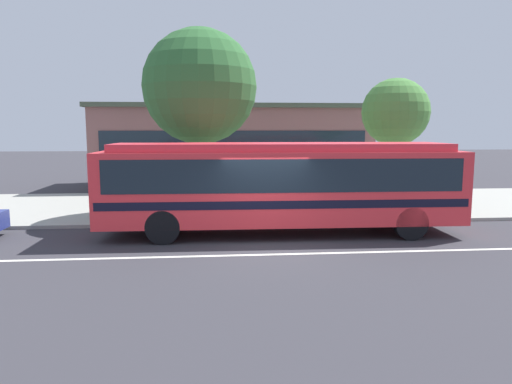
{
  "coord_description": "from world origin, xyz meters",
  "views": [
    {
      "loc": [
        -1.44,
        -12.75,
        3.3
      ],
      "look_at": [
        -0.12,
        2.02,
        1.3
      ],
      "focal_mm": 32.74,
      "sensor_mm": 36.0,
      "label": 1
    }
  ],
  "objects_px": {
    "pedestrian_waiting_near_sign": "(152,190)",
    "bus_stop_sign": "(361,175)",
    "transit_bus": "(281,182)",
    "pedestrian_walking_along_curb": "(192,187)",
    "street_tree_near_stop": "(200,87)",
    "pedestrian_standing_by_tree": "(409,190)",
    "street_tree_mid_block": "(395,113)"
  },
  "relations": [
    {
      "from": "pedestrian_standing_by_tree",
      "to": "street_tree_near_stop",
      "type": "height_order",
      "value": "street_tree_near_stop"
    },
    {
      "from": "bus_stop_sign",
      "to": "pedestrian_standing_by_tree",
      "type": "bearing_deg",
      "value": 5.62
    },
    {
      "from": "pedestrian_waiting_near_sign",
      "to": "bus_stop_sign",
      "type": "xyz_separation_m",
      "value": [
        7.59,
        -0.84,
        0.59
      ]
    },
    {
      "from": "pedestrian_standing_by_tree",
      "to": "street_tree_mid_block",
      "type": "bearing_deg",
      "value": 85.01
    },
    {
      "from": "pedestrian_waiting_near_sign",
      "to": "pedestrian_standing_by_tree",
      "type": "relative_size",
      "value": 1.01
    },
    {
      "from": "bus_stop_sign",
      "to": "transit_bus",
      "type": "bearing_deg",
      "value": -148.15
    },
    {
      "from": "pedestrian_standing_by_tree",
      "to": "street_tree_mid_block",
      "type": "distance_m",
      "value": 3.57
    },
    {
      "from": "transit_bus",
      "to": "pedestrian_waiting_near_sign",
      "type": "bearing_deg",
      "value": 147.06
    },
    {
      "from": "transit_bus",
      "to": "street_tree_near_stop",
      "type": "height_order",
      "value": "street_tree_near_stop"
    },
    {
      "from": "pedestrian_standing_by_tree",
      "to": "bus_stop_sign",
      "type": "bearing_deg",
      "value": -174.38
    },
    {
      "from": "transit_bus",
      "to": "street_tree_mid_block",
      "type": "distance_m",
      "value": 7.17
    },
    {
      "from": "transit_bus",
      "to": "street_tree_near_stop",
      "type": "distance_m",
      "value": 5.31
    },
    {
      "from": "pedestrian_walking_along_curb",
      "to": "street_tree_mid_block",
      "type": "relative_size",
      "value": 0.33
    },
    {
      "from": "pedestrian_waiting_near_sign",
      "to": "street_tree_mid_block",
      "type": "bearing_deg",
      "value": 8.36
    },
    {
      "from": "pedestrian_standing_by_tree",
      "to": "street_tree_mid_block",
      "type": "xyz_separation_m",
      "value": [
        0.18,
        2.07,
        2.9
      ]
    },
    {
      "from": "pedestrian_waiting_near_sign",
      "to": "pedestrian_walking_along_curb",
      "type": "height_order",
      "value": "pedestrian_walking_along_curb"
    },
    {
      "from": "street_tree_mid_block",
      "to": "pedestrian_standing_by_tree",
      "type": "bearing_deg",
      "value": -94.99
    },
    {
      "from": "pedestrian_standing_by_tree",
      "to": "street_tree_mid_block",
      "type": "height_order",
      "value": "street_tree_mid_block"
    },
    {
      "from": "transit_bus",
      "to": "pedestrian_walking_along_curb",
      "type": "relative_size",
      "value": 6.56
    },
    {
      "from": "transit_bus",
      "to": "pedestrian_standing_by_tree",
      "type": "bearing_deg",
      "value": 23.13
    },
    {
      "from": "pedestrian_waiting_near_sign",
      "to": "bus_stop_sign",
      "type": "distance_m",
      "value": 7.66
    },
    {
      "from": "pedestrian_waiting_near_sign",
      "to": "pedestrian_standing_by_tree",
      "type": "xyz_separation_m",
      "value": [
        9.48,
        -0.65,
        -0.02
      ]
    },
    {
      "from": "pedestrian_standing_by_tree",
      "to": "bus_stop_sign",
      "type": "xyz_separation_m",
      "value": [
        -1.9,
        -0.19,
        0.6
      ]
    },
    {
      "from": "pedestrian_standing_by_tree",
      "to": "street_tree_near_stop",
      "type": "bearing_deg",
      "value": 171.31
    },
    {
      "from": "pedestrian_standing_by_tree",
      "to": "bus_stop_sign",
      "type": "distance_m",
      "value": 2.0
    },
    {
      "from": "transit_bus",
      "to": "street_tree_mid_block",
      "type": "height_order",
      "value": "street_tree_mid_block"
    },
    {
      "from": "pedestrian_walking_along_curb",
      "to": "street_tree_near_stop",
      "type": "height_order",
      "value": "street_tree_near_stop"
    },
    {
      "from": "pedestrian_standing_by_tree",
      "to": "street_tree_near_stop",
      "type": "xyz_separation_m",
      "value": [
        -7.71,
        1.18,
        3.79
      ]
    },
    {
      "from": "transit_bus",
      "to": "pedestrian_waiting_near_sign",
      "type": "relative_size",
      "value": 6.83
    },
    {
      "from": "pedestrian_walking_along_curb",
      "to": "street_tree_mid_block",
      "type": "height_order",
      "value": "street_tree_mid_block"
    },
    {
      "from": "pedestrian_walking_along_curb",
      "to": "street_tree_near_stop",
      "type": "relative_size",
      "value": 0.25
    },
    {
      "from": "pedestrian_walking_along_curb",
      "to": "transit_bus",
      "type": "bearing_deg",
      "value": -49.83
    }
  ]
}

